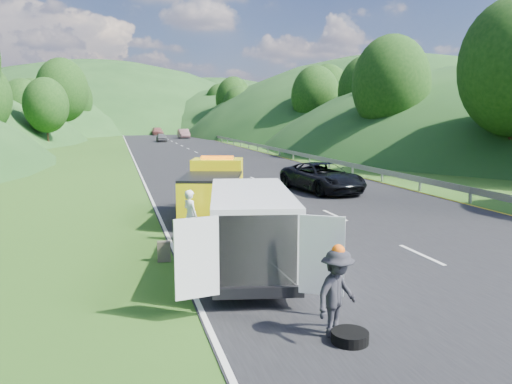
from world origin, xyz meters
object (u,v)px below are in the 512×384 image
object	(u,v)px
tow_truck	(215,189)
spare_tire	(350,343)
white_van	(251,226)
child	(222,258)
woman	(191,241)
worker	(336,338)
suitcase	(164,251)
passing_suv	(322,192)

from	to	relation	value
tow_truck	spare_tire	bearing A→B (deg)	-71.72
white_van	child	distance (m)	1.99
tow_truck	woman	xyz separation A→B (m)	(-1.47, -3.39, -1.17)
child	worker	world-z (taller)	worker
white_van	woman	world-z (taller)	white_van
spare_tire	suitcase	bearing A→B (deg)	114.34
tow_truck	suitcase	bearing A→B (deg)	-97.58
woman	child	bearing A→B (deg)	170.27
white_van	woman	bearing A→B (deg)	117.45
suitcase	spare_tire	bearing A→B (deg)	-65.66
tow_truck	woman	world-z (taller)	tow_truck
white_van	woman	xyz separation A→B (m)	(-1.03, 3.64, -1.23)
woman	passing_suv	xyz separation A→B (m)	(8.29, 8.57, 0.00)
worker	passing_suv	bearing A→B (deg)	36.15
woman	child	world-z (taller)	woman
child	worker	distance (m)	5.77
woman	child	xyz separation A→B (m)	(0.58, -2.14, 0.00)
passing_suv	child	bearing A→B (deg)	-135.21
suitcase	white_van	bearing A→B (deg)	-37.02
worker	woman	bearing A→B (deg)	69.60
child	spare_tire	distance (m)	6.06
child	passing_suv	world-z (taller)	passing_suv
tow_truck	suitcase	xyz separation A→B (m)	(-2.53, -5.46, -0.88)
child	worker	xyz separation A→B (m)	(0.96, -5.69, 0.00)
tow_truck	child	size ratio (longest dim) A/B	5.51
tow_truck	spare_tire	size ratio (longest dim) A/B	8.73
child	suitcase	world-z (taller)	suitcase
woman	passing_suv	bearing A→B (deg)	-68.83
suitcase	passing_suv	bearing A→B (deg)	48.72
tow_truck	suitcase	distance (m)	6.08
suitcase	passing_suv	world-z (taller)	passing_suv
woman	passing_suv	distance (m)	11.92
woman	spare_tire	world-z (taller)	woman
white_van	suitcase	distance (m)	2.77
suitcase	spare_tire	world-z (taller)	suitcase
tow_truck	child	world-z (taller)	tow_truck
tow_truck	spare_tire	xyz separation A→B (m)	(0.20, -11.49, -1.17)
white_van	worker	world-z (taller)	white_van
worker	spare_tire	world-z (taller)	worker
tow_truck	white_van	bearing A→B (deg)	-76.33
white_van	suitcase	bearing A→B (deg)	154.62
white_van	worker	distance (m)	4.39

